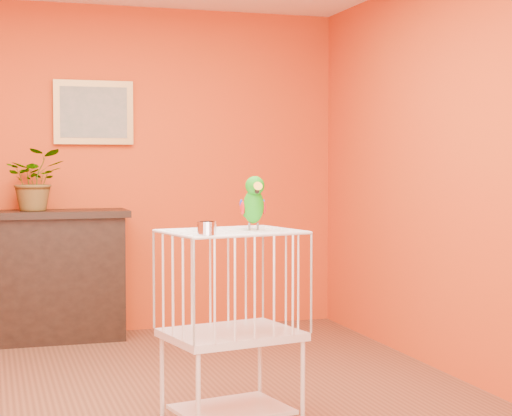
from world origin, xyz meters
name	(u,v)px	position (x,y,z in m)	size (l,w,h in m)	color
ground	(144,409)	(0.00, 0.00, 0.00)	(4.50, 4.50, 0.00)	brown
room_shell	(142,120)	(0.00, 0.00, 1.58)	(4.50, 4.50, 4.50)	#C64112
console_cabinet	(38,276)	(-0.45, 2.02, 0.50)	(1.34, 0.48, 0.99)	black
potted_plant	(35,186)	(-0.46, 2.08, 1.18)	(0.42, 0.47, 0.36)	#26722D
framed_picture	(94,112)	(0.00, 2.22, 1.75)	(0.62, 0.04, 0.50)	#BA8742
birdcage	(231,325)	(0.38, -0.41, 0.52)	(0.74, 0.62, 1.00)	white
feed_cup	(207,228)	(0.19, -0.66, 1.04)	(0.09, 0.09, 0.06)	silver
parrot	(254,202)	(0.51, -0.39, 1.15)	(0.14, 0.25, 0.28)	#59544C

